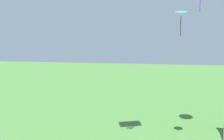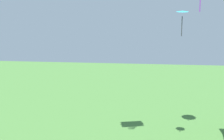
# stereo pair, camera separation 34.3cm
# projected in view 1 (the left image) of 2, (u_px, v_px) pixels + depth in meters

# --- Properties ---
(kite_cyan_delta) EXTENTS (0.81, 0.81, 1.68)m
(kite_cyan_delta) POSITION_uv_depth(u_px,v_px,m) (181.00, 13.00, 16.04)
(kite_cyan_delta) COLOR #2DB2C6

